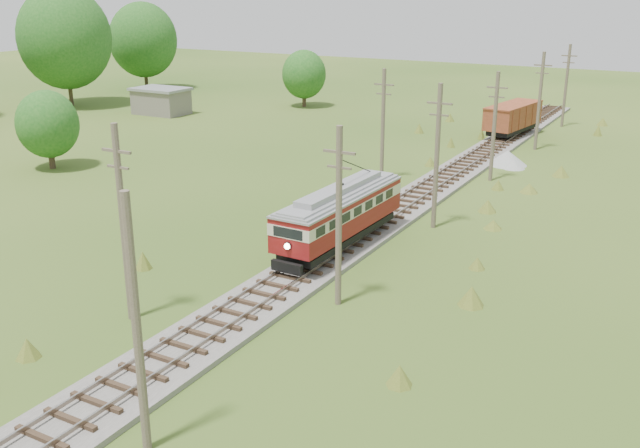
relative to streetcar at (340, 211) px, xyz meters
The scene contains 17 objects.
railbed_main 9.81m from the streetcar, 90.00° to the left, with size 3.60×96.00×0.57m.
streetcar is the anchor object (origin of this frame).
gondola 36.96m from the streetcar, 90.00° to the left, with size 3.91×8.80×2.82m.
gravel_pile 25.38m from the streetcar, 83.46° to the left, with size 3.43×3.64×1.25m.
utility_pole_r_1 19.79m from the streetcar, 80.94° to the right, with size 0.30×0.30×8.80m.
utility_pole_r_2 7.52m from the streetcar, 62.89° to the right, with size 1.60×0.30×8.60m.
utility_pole_r_3 7.63m from the streetcar, 63.98° to the left, with size 1.60×0.30×9.00m.
utility_pole_r_4 19.88m from the streetcar, 81.28° to the left, with size 1.60×0.30×8.40m.
utility_pole_r_5 32.80m from the streetcar, 84.04° to the left, with size 1.60×0.30×8.90m.
utility_pole_r_6 45.71m from the streetcar, 85.98° to the left, with size 1.60×0.30×8.70m.
utility_pole_l_a 13.32m from the streetcar, 108.65° to the right, with size 1.60×0.30×9.00m.
utility_pole_l_b 16.32m from the streetcar, 106.14° to the left, with size 1.60×0.30×8.60m.
tree_left_4 61.85m from the streetcar, 151.31° to the left, with size 11.34×11.34×14.61m.
tree_left_5 72.34m from the streetcar, 140.87° to the left, with size 9.66×9.66×12.44m.
tree_mid_a 51.80m from the streetcar, 122.74° to the left, with size 5.46×5.46×7.03m.
tree_mid_c 30.54m from the streetcar, 169.51° to the left, with size 5.04×5.04×6.49m.
shed 50.34m from the streetcar, 142.63° to the left, with size 6.40×4.40×3.10m.
Camera 1 is at (17.74, -9.53, 14.41)m, focal length 40.00 mm.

